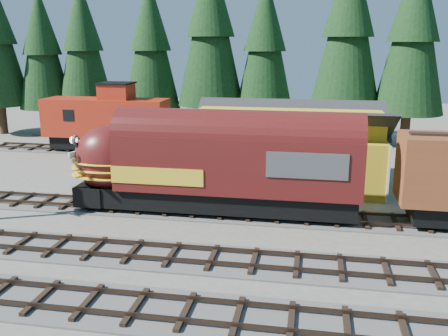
% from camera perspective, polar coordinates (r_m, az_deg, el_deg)
% --- Properties ---
extents(ground, '(120.00, 120.00, 0.00)m').
position_cam_1_polar(ground, '(23.31, 5.50, -8.89)').
color(ground, '#6B665B').
rests_on(ground, ground).
extents(track_spur, '(32.00, 3.20, 0.33)m').
position_cam_1_polar(track_spur, '(42.07, -6.00, 1.67)').
color(track_spur, '#4C4947').
rests_on(track_spur, ground).
extents(depot, '(12.80, 7.00, 5.30)m').
position_cam_1_polar(depot, '(32.52, 7.24, 3.17)').
color(depot, gold).
rests_on(depot, ground).
extents(conifer_backdrop, '(79.74, 23.01, 15.71)m').
position_cam_1_polar(conifer_backdrop, '(46.03, 18.56, 14.16)').
color(conifer_backdrop, black).
rests_on(conifer_backdrop, ground).
extents(locomotive, '(15.93, 3.17, 4.33)m').
position_cam_1_polar(locomotive, '(26.82, -2.02, -0.02)').
color(locomotive, black).
rests_on(locomotive, ground).
extents(caboose, '(10.49, 3.04, 5.45)m').
position_cam_1_polar(caboose, '(43.49, -13.24, 5.31)').
color(caboose, black).
rests_on(caboose, ground).
extents(pickup_truck_a, '(7.70, 5.50, 1.95)m').
position_cam_1_polar(pickup_truck_a, '(33.06, -8.46, -0.22)').
color(pickup_truck_a, black).
rests_on(pickup_truck_a, ground).
extents(pickup_truck_b, '(5.60, 3.03, 1.54)m').
position_cam_1_polar(pickup_truck_b, '(36.27, -12.74, 0.53)').
color(pickup_truck_b, '#9B9DA2').
rests_on(pickup_truck_b, ground).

